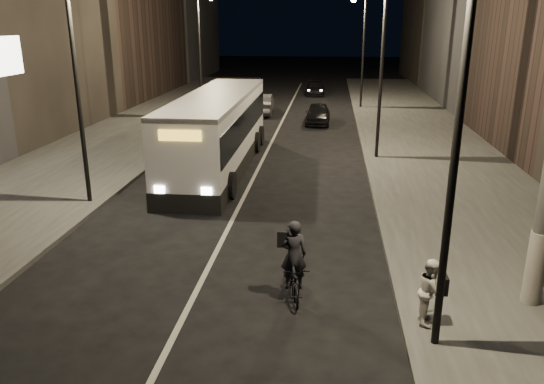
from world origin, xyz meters
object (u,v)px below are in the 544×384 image
(streetlight_right_mid, at_px, (377,48))
(streetlight_right_far, at_px, (360,37))
(streetlight_right_near, at_px, (447,93))
(cyclist_on_bicycle, at_px, (294,272))
(pedestrian_woman, at_px, (431,291))
(car_near, at_px, (318,114))
(car_far, at_px, (316,88))
(streetlight_left_far, at_px, (203,40))
(city_bus, at_px, (218,128))
(streetlight_left_near, at_px, (81,58))
(car_mid, at_px, (262,104))

(streetlight_right_mid, height_order, streetlight_right_far, same)
(streetlight_right_near, height_order, streetlight_right_far, same)
(cyclist_on_bicycle, height_order, pedestrian_woman, cyclist_on_bicycle)
(car_near, bearing_deg, pedestrian_woman, -82.07)
(streetlight_right_near, bearing_deg, car_far, 95.00)
(streetlight_left_far, bearing_deg, pedestrian_woman, -66.52)
(streetlight_right_mid, relative_size, pedestrian_woman, 5.36)
(streetlight_left_far, bearing_deg, streetlight_right_far, 29.36)
(city_bus, height_order, car_far, city_bus)
(streetlight_right_mid, xyz_separation_m, car_near, (-2.89, 9.38, -4.69))
(streetlight_right_near, relative_size, cyclist_on_bicycle, 3.84)
(streetlight_left_near, bearing_deg, streetlight_left_far, 90.00)
(car_mid, bearing_deg, streetlight_right_far, -157.85)
(streetlight_right_near, xyz_separation_m, streetlight_right_mid, (0.00, 16.00, 0.00))
(pedestrian_woman, bearing_deg, streetlight_left_near, 65.91)
(streetlight_left_far, xyz_separation_m, car_near, (7.77, -0.62, -4.69))
(streetlight_right_near, relative_size, streetlight_left_near, 1.00)
(city_bus, xyz_separation_m, car_mid, (0.10, 14.93, -1.12))
(streetlight_right_mid, distance_m, streetlight_left_near, 13.33)
(pedestrian_woman, height_order, car_near, pedestrian_woman)
(streetlight_right_far, xyz_separation_m, streetlight_left_near, (-10.66, -24.00, 0.00))
(streetlight_right_far, xyz_separation_m, city_bus, (-7.19, -18.25, -3.49))
(pedestrian_woman, bearing_deg, car_mid, 23.96)
(streetlight_right_near, distance_m, cyclist_on_bicycle, 5.75)
(streetlight_right_far, relative_size, streetlight_left_near, 1.00)
(streetlight_left_far, bearing_deg, streetlight_right_mid, -43.16)
(pedestrian_woman, bearing_deg, streetlight_right_near, 171.33)
(streetlight_right_near, distance_m, city_bus, 15.91)
(streetlight_right_mid, relative_size, car_far, 1.93)
(streetlight_right_mid, distance_m, cyclist_on_bicycle, 15.18)
(streetlight_right_near, height_order, cyclist_on_bicycle, streetlight_right_near)
(streetlight_left_far, height_order, city_bus, streetlight_left_far)
(streetlight_right_near, relative_size, city_bus, 0.63)
(streetlight_right_far, relative_size, car_mid, 1.78)
(streetlight_right_mid, relative_size, car_mid, 1.78)
(car_near, height_order, car_far, car_near)
(streetlight_right_far, height_order, streetlight_left_far, same)
(car_near, bearing_deg, streetlight_left_near, -113.50)
(streetlight_right_near, height_order, car_far, streetlight_right_near)
(pedestrian_woman, bearing_deg, streetlight_left_far, 32.63)
(cyclist_on_bicycle, distance_m, car_far, 38.00)
(streetlight_left_near, height_order, pedestrian_woman, streetlight_left_near)
(streetlight_right_far, distance_m, city_bus, 19.93)
(streetlight_right_mid, relative_size, city_bus, 0.63)
(cyclist_on_bicycle, height_order, car_far, cyclist_on_bicycle)
(streetlight_right_near, height_order, streetlight_left_far, same)
(streetlight_right_near, bearing_deg, pedestrian_woman, 72.17)
(streetlight_right_near, height_order, car_mid, streetlight_right_near)
(streetlight_right_mid, distance_m, city_bus, 8.31)
(streetlight_left_far, relative_size, car_near, 2.07)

